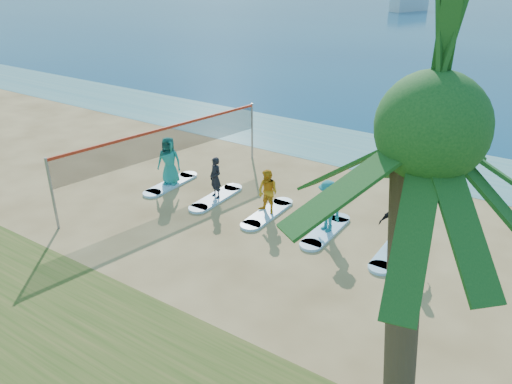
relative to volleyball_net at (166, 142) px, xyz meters
The scene contains 15 objects.
ground 6.11m from the volleyball_net, 24.27° to the right, with size 600.00×600.00×0.00m, color tan.
shallow_water 9.87m from the volleyball_net, 56.88° to the left, with size 600.00×600.00×0.00m, color teal.
volleyball_net is the anchor object (origin of this frame).
palm_tree 13.35m from the volleyball_net, 29.96° to the right, with size 5.60×5.60×7.33m.
boat_offshore_a 75.71m from the volleyball_net, 101.34° to the left, with size 2.20×7.13×2.25m, color silver.
surfboard_0 1.88m from the volleyball_net, 122.71° to the left, with size 0.70×2.20×0.09m, color #A3D7FC.
student_0 0.92m from the volleyball_net, 122.71° to the left, with size 0.92×0.60×1.88m, color teal.
surfboard_1 2.81m from the volleyball_net, ahead, with size 0.70×2.20×0.09m, color #A3D7FC.
student_1 2.36m from the volleyball_net, ahead, with size 0.56×0.37×1.54m, color black.
surfboard_2 4.74m from the volleyball_net, ahead, with size 0.70×2.20×0.09m, color #A3D7FC.
student_2 4.48m from the volleyball_net, ahead, with size 0.76×0.59×1.57m, color orange.
surfboard_3 6.86m from the volleyball_net, ahead, with size 0.70×2.20×0.09m, color #A3D7FC.
student_3 6.67m from the volleyball_net, ahead, with size 1.13×0.65×1.75m, color #1A7780.
surfboard_4 9.05m from the volleyball_net, ahead, with size 0.70×2.20×0.09m, color #A3D7FC.
student_4 8.90m from the volleyball_net, ahead, with size 1.02×0.42×1.74m, color black.
Camera 1 is at (7.24, -10.42, 8.14)m, focal length 35.00 mm.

